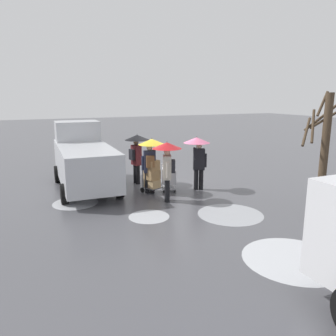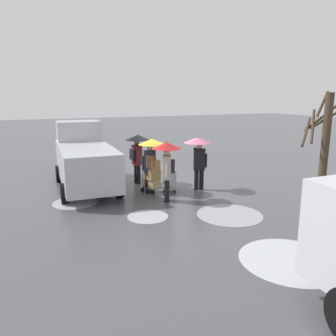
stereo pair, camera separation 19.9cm
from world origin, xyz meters
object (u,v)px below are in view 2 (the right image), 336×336
at_px(shopping_cart_vendor, 169,177).
at_px(pedestrian_white_side, 137,147).
at_px(hand_dolly_boxes, 152,175).
at_px(pedestrian_far_side, 167,158).
at_px(bare_tree_near, 323,151).
at_px(pedestrian_black_side, 198,151).
at_px(cargo_van_parked_right, 85,159).
at_px(pedestrian_pink_side, 151,153).

relative_size(shopping_cart_vendor, pedestrian_white_side, 0.47).
relative_size(shopping_cart_vendor, hand_dolly_boxes, 0.77).
bearing_deg(hand_dolly_boxes, pedestrian_white_side, -87.79).
relative_size(shopping_cart_vendor, pedestrian_far_side, 0.47).
height_order(shopping_cart_vendor, bare_tree_near, bare_tree_near).
relative_size(pedestrian_black_side, bare_tree_near, 0.56).
relative_size(shopping_cart_vendor, bare_tree_near, 0.27).
xyz_separation_m(shopping_cart_vendor, pedestrian_black_side, (-1.10, 0.33, 1.02)).
xyz_separation_m(cargo_van_parked_right, bare_tree_near, (-6.05, 6.32, 0.87)).
bearing_deg(shopping_cart_vendor, pedestrian_pink_side, 0.16).
bearing_deg(pedestrian_black_side, bare_tree_near, 116.13).
relative_size(pedestrian_far_side, bare_tree_near, 0.56).
relative_size(cargo_van_parked_right, pedestrian_white_side, 2.53).
xyz_separation_m(cargo_van_parked_right, pedestrian_far_side, (-2.33, 3.03, 0.39)).
xyz_separation_m(pedestrian_black_side, pedestrian_white_side, (1.88, -1.86, -0.01)).
bearing_deg(pedestrian_far_side, pedestrian_black_side, -153.88).
distance_m(shopping_cart_vendor, pedestrian_black_side, 1.53).
bearing_deg(cargo_van_parked_right, bare_tree_near, 133.76).
relative_size(cargo_van_parked_right, pedestrian_far_side, 2.53).
distance_m(pedestrian_pink_side, pedestrian_far_side, 1.17).
relative_size(pedestrian_black_side, pedestrian_far_side, 1.00).
bearing_deg(bare_tree_near, pedestrian_far_side, -41.48).
bearing_deg(pedestrian_white_side, shopping_cart_vendor, 117.01).
height_order(pedestrian_black_side, pedestrian_far_side, same).
relative_size(pedestrian_pink_side, bare_tree_near, 0.56).
distance_m(pedestrian_pink_side, pedestrian_white_side, 1.54).
bearing_deg(hand_dolly_boxes, pedestrian_far_side, 96.00).
xyz_separation_m(cargo_van_parked_right, hand_dolly_boxes, (-2.21, 1.87, -0.46)).
distance_m(pedestrian_black_side, pedestrian_far_side, 1.89).
bearing_deg(bare_tree_near, pedestrian_white_side, -56.90).
xyz_separation_m(hand_dolly_boxes, pedestrian_pink_side, (0.03, 0.00, 0.85)).
distance_m(hand_dolly_boxes, pedestrian_far_side, 1.44).
bearing_deg(shopping_cart_vendor, pedestrian_white_side, -62.99).
distance_m(cargo_van_parked_right, pedestrian_black_side, 4.60).
bearing_deg(pedestrian_far_side, pedestrian_pink_side, -82.34).
distance_m(pedestrian_white_side, pedestrian_far_side, 2.70).
bearing_deg(shopping_cart_vendor, pedestrian_far_side, 62.61).
relative_size(shopping_cart_vendor, pedestrian_black_side, 0.47).
relative_size(pedestrian_pink_side, pedestrian_white_side, 1.00).
xyz_separation_m(pedestrian_pink_side, bare_tree_near, (-3.88, 4.45, 0.48)).
height_order(pedestrian_pink_side, bare_tree_near, bare_tree_near).
relative_size(cargo_van_parked_right, bare_tree_near, 1.42).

